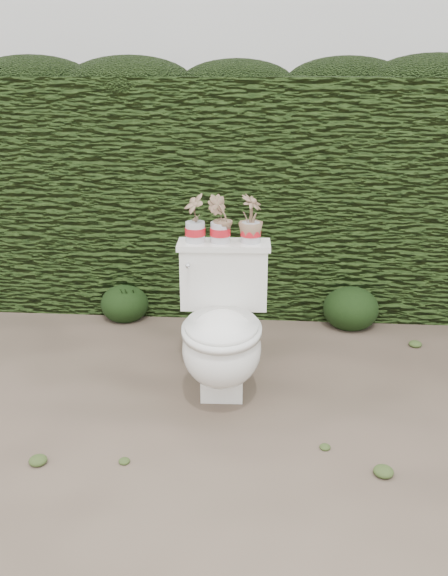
# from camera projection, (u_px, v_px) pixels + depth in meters

# --- Properties ---
(ground) EXTENTS (60.00, 60.00, 0.00)m
(ground) POSITION_uv_depth(u_px,v_px,m) (217.00, 401.00, 3.23)
(ground) COLOR #73604F
(ground) RESTS_ON ground
(hedge) EXTENTS (8.00, 1.00, 1.60)m
(hedge) POSITION_uv_depth(u_px,v_px,m) (235.00, 191.00, 4.44)
(hedge) COLOR #2E4617
(hedge) RESTS_ON ground
(house_wall) EXTENTS (8.00, 3.50, 4.00)m
(house_wall) POSITION_uv_depth(u_px,v_px,m) (300.00, 37.00, 8.10)
(house_wall) COLOR silver
(house_wall) RESTS_ON ground
(toilet) EXTENTS (0.51, 0.69, 0.78)m
(toilet) POSITION_uv_depth(u_px,v_px,m) (222.00, 332.00, 3.20)
(toilet) COLOR white
(toilet) RESTS_ON ground
(potted_plant_left) EXTENTS (0.15, 0.16, 0.25)m
(potted_plant_left) POSITION_uv_depth(u_px,v_px,m) (195.00, 220.00, 3.24)
(potted_plant_left) COLOR #28802D
(potted_plant_left) RESTS_ON toilet
(potted_plant_center) EXTENTS (0.13, 0.11, 0.24)m
(potted_plant_center) POSITION_uv_depth(u_px,v_px,m) (220.00, 221.00, 3.23)
(potted_plant_center) COLOR #28802D
(potted_plant_center) RESTS_ON toilet
(potted_plant_right) EXTENTS (0.17, 0.17, 0.24)m
(potted_plant_right) POSITION_uv_depth(u_px,v_px,m) (251.00, 221.00, 3.23)
(potted_plant_right) COLOR #28802D
(potted_plant_right) RESTS_ON toilet
(liriope_clump_1) EXTENTS (0.33, 0.33, 0.27)m
(liriope_clump_1) POSITION_uv_depth(u_px,v_px,m) (125.00, 300.00, 4.24)
(liriope_clump_1) COLOR black
(liriope_clump_1) RESTS_ON ground
(liriope_clump_2) EXTENTS (0.37, 0.37, 0.30)m
(liriope_clump_2) POSITION_uv_depth(u_px,v_px,m) (351.00, 304.00, 4.11)
(liriope_clump_2) COLOR black
(liriope_clump_2) RESTS_ON ground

